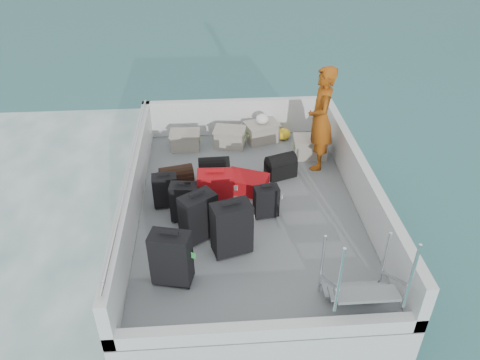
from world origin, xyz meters
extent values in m
plane|color=#15454C|center=(0.00, 0.00, 0.00)|extent=(160.00, 160.00, 0.00)
cube|color=silver|center=(0.00, 0.00, 0.30)|extent=(3.60, 5.00, 0.60)
cube|color=slate|center=(0.00, 0.00, 0.61)|extent=(3.30, 4.70, 0.02)
cube|color=silver|center=(-1.73, 0.00, 0.97)|extent=(0.14, 5.00, 0.70)
cube|color=silver|center=(1.73, 0.00, 0.97)|extent=(0.14, 5.00, 0.70)
cube|color=silver|center=(0.00, 2.43, 0.97)|extent=(3.60, 0.14, 0.70)
cube|color=silver|center=(0.00, -2.43, 0.72)|extent=(3.60, 0.14, 0.20)
cylinder|color=silver|center=(-1.73, 0.00, 1.37)|extent=(0.04, 4.80, 0.04)
cube|color=black|center=(-1.08, -1.49, 1.00)|extent=(0.54, 0.38, 0.75)
cube|color=black|center=(-0.95, -0.25, 0.93)|extent=(0.44, 0.28, 0.62)
cube|color=black|center=(-1.26, 0.12, 0.89)|extent=(0.39, 0.26, 0.54)
cube|color=black|center=(-0.31, -0.99, 1.01)|extent=(0.58, 0.43, 0.78)
cube|color=black|center=(-0.75, -0.67, 0.98)|extent=(0.56, 0.51, 0.72)
cube|color=#AE0D16|center=(-0.50, -0.12, 0.98)|extent=(0.53, 0.33, 0.72)
cube|color=black|center=(0.24, -0.25, 0.88)|extent=(0.39, 0.26, 0.51)
cube|color=#AE0D16|center=(0.01, 0.45, 0.75)|extent=(0.78, 0.66, 0.26)
cube|color=#A89F92|center=(-1.01, 1.88, 0.77)|extent=(0.53, 0.37, 0.31)
cube|color=#A89F92|center=(-0.18, 1.91, 0.78)|extent=(0.61, 0.48, 0.33)
cube|color=#A89F92|center=(0.44, 2.07, 0.79)|extent=(0.66, 0.54, 0.34)
cube|color=#A89F92|center=(1.24, 1.43, 0.79)|extent=(0.60, 0.44, 0.34)
ellipsoid|color=yellow|center=(0.86, 2.10, 0.73)|extent=(0.28, 0.26, 0.22)
ellipsoid|color=white|center=(0.44, 2.07, 1.05)|extent=(0.24, 0.24, 0.18)
imported|color=#D16213|center=(1.30, 1.12, 1.52)|extent=(0.50, 0.71, 1.80)
camera|label=1|loc=(-0.54, -5.77, 5.01)|focal=35.00mm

